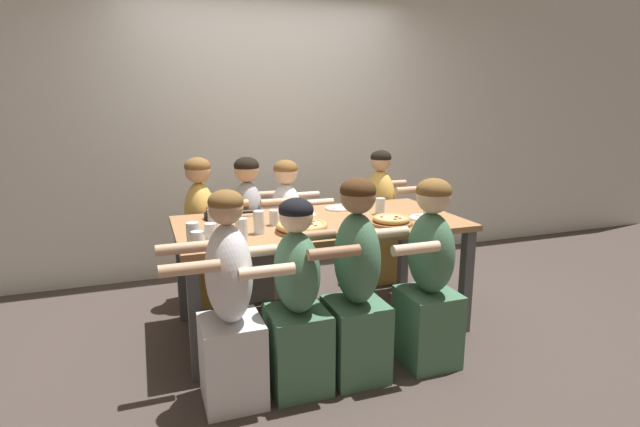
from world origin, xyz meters
The scene contains 26 objects.
ground_plane centered at (0.00, 0.00, 0.00)m, with size 18.00×18.00×0.00m, color #423833.
restaurant_back_panel centered at (0.00, 1.43, 1.60)m, with size 10.00×0.06×3.20m, color silver.
dining_table centered at (0.00, 0.00, 0.70)m, with size 1.95×1.00×0.78m.
pizza_board_main centered at (-0.21, -0.25, 0.81)m, with size 0.34×0.34×0.06m.
pizza_board_second centered at (0.41, -0.26, 0.80)m, with size 0.29×0.29×0.05m.
skillet_bowl centered at (-0.62, 0.30, 0.83)m, with size 0.37×0.25×0.13m.
empty_plate_a centered at (-0.07, 0.17, 0.78)m, with size 0.19×0.19×0.02m.
empty_plate_b centered at (0.26, 0.30, 0.78)m, with size 0.21×0.21×0.02m.
empty_plate_c centered at (0.72, -0.20, 0.78)m, with size 0.22×0.22×0.02m.
drinking_glass_a centered at (0.62, -0.39, 0.82)m, with size 0.06×0.06×0.10m.
drinking_glass_b centered at (-0.74, -0.06, 0.84)m, with size 0.06×0.06×0.15m.
drinking_glass_c centered at (0.48, 0.04, 0.83)m, with size 0.07×0.07×0.12m.
drinking_glass_d centered at (-0.47, -0.19, 0.84)m, with size 0.07×0.07×0.14m.
drinking_glass_e centered at (-0.33, -0.02, 0.82)m, with size 0.06×0.06×0.10m.
drinking_glass_f centered at (-0.87, -0.39, 0.82)m, with size 0.07×0.07×0.10m.
drinking_glass_g centered at (-0.78, -0.26, 0.83)m, with size 0.07×0.07×0.11m.
drinking_glass_h centered at (-0.61, -0.31, 0.83)m, with size 0.07×0.07×0.13m.
drinking_glass_i centered at (-0.88, -0.28, 0.83)m, with size 0.08×0.08×0.12m.
diner_near_midleft centered at (-0.40, -0.72, 0.50)m, with size 0.51×0.40×1.09m.
diner_near_left centered at (-0.76, -0.72, 0.52)m, with size 0.51×0.40×1.16m.
diner_far_center centered at (-0.03, 0.72, 0.51)m, with size 0.51×0.40×1.12m.
diner_near_center centered at (-0.04, -0.72, 0.54)m, with size 0.51×0.40×1.18m.
diner_near_midright centered at (0.43, -0.72, 0.53)m, with size 0.51×0.40×1.15m.
diner_far_midleft centered at (-0.35, 0.72, 0.53)m, with size 0.51×0.40×1.16m.
diner_far_right centered at (0.83, 0.72, 0.53)m, with size 0.51×0.40×1.17m.
diner_far_left centered at (-0.73, 0.72, 0.54)m, with size 0.51×0.40×1.17m.
Camera 1 is at (-1.14, -3.15, 1.59)m, focal length 28.00 mm.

